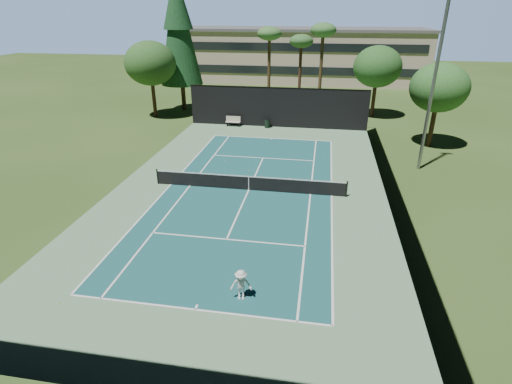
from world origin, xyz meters
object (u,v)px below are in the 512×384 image
tennis_net (249,183)px  tennis_ball_d (225,161)px  trash_bin (267,123)px  park_bench (233,121)px  tennis_ball_a (59,303)px  tennis_ball_c (290,179)px  tennis_ball_b (249,171)px  player (241,285)px

tennis_net → tennis_ball_d: tennis_net is taller
trash_bin → park_bench: bearing=179.2°
tennis_ball_d → park_bench: (-1.64, 10.47, 0.52)m
park_bench → trash_bin: 3.57m
tennis_ball_a → tennis_ball_c: size_ratio=0.88×
tennis_ball_d → park_bench: 10.61m
tennis_ball_b → trash_bin: trash_bin is taller
tennis_ball_a → tennis_ball_d: 17.79m
tennis_ball_c → park_bench: (-7.07, 13.18, 0.51)m
tennis_ball_d → park_bench: bearing=98.9°
trash_bin → tennis_ball_d: bearing=-100.5°
player → tennis_ball_d: bearing=96.5°
tennis_ball_d → tennis_ball_c: bearing=-26.6°
tennis_ball_a → trash_bin: trash_bin is taller
tennis_ball_b → tennis_ball_c: 3.30m
tennis_ball_a → tennis_ball_b: tennis_ball_b is taller
tennis_ball_c → trash_bin: (-3.50, 13.14, 0.45)m
tennis_ball_b → tennis_ball_c: tennis_ball_b is taller
tennis_ball_d → trash_bin: size_ratio=0.06×
player → tennis_ball_d: size_ratio=23.74×
tennis_net → park_bench: (-4.53, 15.57, -0.01)m
player → trash_bin: (-2.66, 26.40, -0.22)m
tennis_ball_a → tennis_ball_b: size_ratio=0.76×
tennis_ball_b → tennis_ball_d: bearing=143.2°
tennis_ball_b → tennis_net: bearing=-79.9°
tennis_net → park_bench: bearing=106.2°
tennis_ball_c → tennis_ball_d: 6.07m
tennis_ball_b → trash_bin: bearing=91.7°
player → tennis_ball_c: player is taller
tennis_net → player: 11.02m
tennis_ball_d → park_bench: park_bench is taller
tennis_ball_b → park_bench: park_bench is taller
tennis_net → park_bench: tennis_net is taller
tennis_ball_d → trash_bin: trash_bin is taller
tennis_net → player: bearing=-81.1°
trash_bin → tennis_ball_a: bearing=-99.5°
tennis_net → tennis_ball_a: (-5.64, -12.48, -0.53)m
player → tennis_ball_c: (0.84, 13.27, -0.67)m
player → tennis_ball_d: (-4.59, 15.99, -0.67)m
player → tennis_net: bearing=89.4°
tennis_ball_b → trash_bin: 12.14m
tennis_ball_b → tennis_ball_c: size_ratio=1.17×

